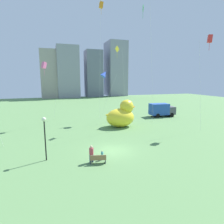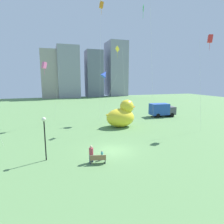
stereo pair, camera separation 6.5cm
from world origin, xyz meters
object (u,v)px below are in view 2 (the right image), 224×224
Objects in this scene: lamppost at (44,129)px; kite_blue at (105,74)px; box_truck at (162,110)px; kite_red at (210,39)px; person_adult at (91,153)px; park_bench at (98,159)px; kite_yellow at (118,53)px; person_child at (102,155)px; kite_pink at (44,66)px; kite_orange at (101,6)px; kite_green at (144,17)px; giant_inflatable_duck at (121,115)px.

lamppost is 19.00m from kite_blue.
box_truck is 16.88m from kite_red.
kite_red is (19.86, 6.48, 13.00)m from person_adult.
person_adult is (-0.54, 0.50, 0.47)m from park_bench.
kite_yellow is (8.90, 18.74, 12.58)m from park_bench.
lamppost is 26.71m from kite_red.
person_child is at bearing -114.72° from kite_yellow.
box_truck is 0.57× the size of kite_blue.
kite_pink is 15.71m from kite_orange.
kite_orange is at bearing 135.16° from kite_green.
kite_pink is at bearing 176.78° from kite_yellow.
kite_green is (-6.73, -3.65, 17.25)m from box_truck.
park_bench is 1.64× the size of person_child.
kite_yellow is at bearing -35.59° from kite_orange.
box_truck is 0.39× the size of kite_yellow.
park_bench is 0.08× the size of kite_green.
lamppost is 0.45× the size of kite_blue.
person_adult is 0.30× the size of box_truck.
kite_red is (11.95, -5.72, 11.97)m from giant_inflatable_duck.
kite_red is (23.96, -12.52, 3.54)m from kite_pink.
kite_blue reaches higher than park_bench.
kite_pink reaches higher than giant_inflatable_duck.
kite_yellow is (13.63, 16.31, 9.85)m from lamppost.
kite_orange is 1.09× the size of kite_green.
kite_red is at bearing 19.86° from park_bench.
person_child is 25.69m from kite_green.
kite_green is (6.04, -6.01, -3.02)m from kite_orange.
giant_inflatable_duck is at bearing 40.36° from lamppost.
person_child is (1.14, 0.20, -0.40)m from person_adult.
kite_yellow is (9.45, 18.24, 12.11)m from person_adult.
giant_inflatable_duck is 16.17m from kite_pink.
kite_blue is (5.72, 17.21, 8.51)m from park_bench.
kite_yellow is (13.55, -0.76, 2.66)m from kite_pink.
lamppost is 28.58m from box_truck.
person_adult is 14.57m from giant_inflatable_duck.
kite_blue is (-13.25, -1.10, 7.55)m from box_truck.
giant_inflatable_duck is 12.72m from kite_yellow.
park_bench is 0.07× the size of kite_orange.
kite_orange is at bearing 98.30° from giant_inflatable_duck.
kite_pink is at bearing 102.19° from person_adult.
person_child is 21.87m from kite_pink.
person_adult is at bearing -161.93° from kite_red.
person_child is 0.22× the size of lamppost.
box_truck is (18.97, 18.31, 0.96)m from park_bench.
person_child is at bearing -74.40° from kite_pink.
kite_green reaches higher than person_adult.
lamppost is at bearing -129.88° from kite_yellow.
kite_yellow reaches higher than lamppost.
kite_blue is at bearing -97.80° from kite_orange.
lamppost is (-4.18, 1.93, 2.26)m from person_adult.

